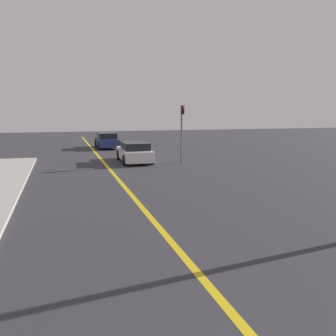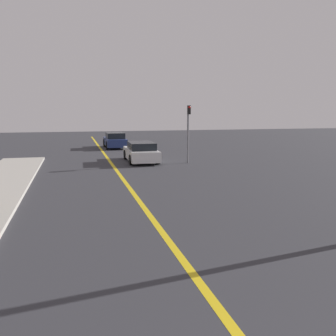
{
  "view_description": "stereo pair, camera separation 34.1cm",
  "coord_description": "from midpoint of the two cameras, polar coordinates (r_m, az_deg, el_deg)",
  "views": [
    {
      "loc": [
        -2.65,
        -0.66,
        3.39
      ],
      "look_at": [
        0.36,
        9.8,
        1.69
      ],
      "focal_mm": 40.0,
      "sensor_mm": 36.0,
      "label": 1
    },
    {
      "loc": [
        -2.32,
        -0.75,
        3.39
      ],
      "look_at": [
        0.36,
        9.8,
        1.69
      ],
      "focal_mm": 40.0,
      "sensor_mm": 36.0,
      "label": 2
    }
  ],
  "objects": [
    {
      "name": "road_center_line",
      "position": [
        19.17,
        -8.37,
        -1.42
      ],
      "size": [
        0.2,
        60.0,
        0.01
      ],
      "color": "gold",
      "rests_on": "ground_plane"
    },
    {
      "name": "car_near_right_lane",
      "position": [
        24.69,
        -5.52,
        2.41
      ],
      "size": [
        1.98,
        4.55,
        1.31
      ],
      "rotation": [
        0.0,
        0.0,
        -0.02
      ],
      "color": "silver",
      "rests_on": "ground_plane"
    },
    {
      "name": "car_ahead_center",
      "position": [
        34.05,
        -9.59,
        4.15
      ],
      "size": [
        1.88,
        4.3,
        1.38
      ],
      "rotation": [
        0.0,
        0.0,
        0.0
      ],
      "color": "navy",
      "rests_on": "ground_plane"
    },
    {
      "name": "traffic_light",
      "position": [
        23.85,
        1.71,
        6.17
      ],
      "size": [
        0.18,
        0.4,
        3.66
      ],
      "color": "slate",
      "rests_on": "ground_plane"
    }
  ]
}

